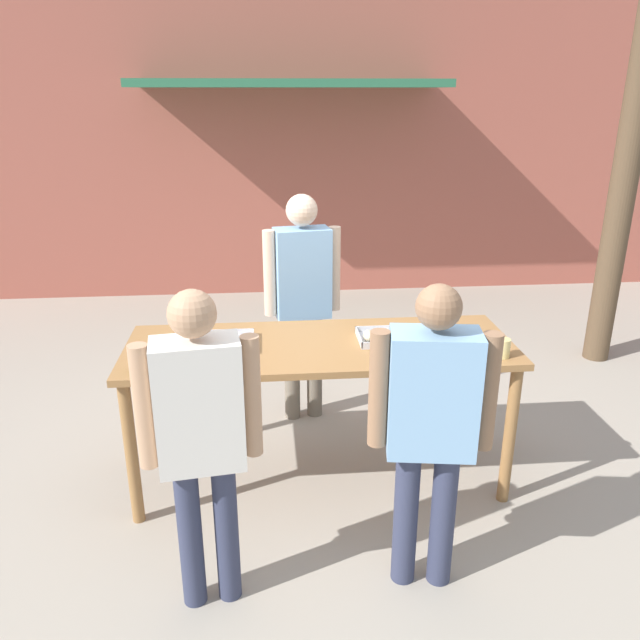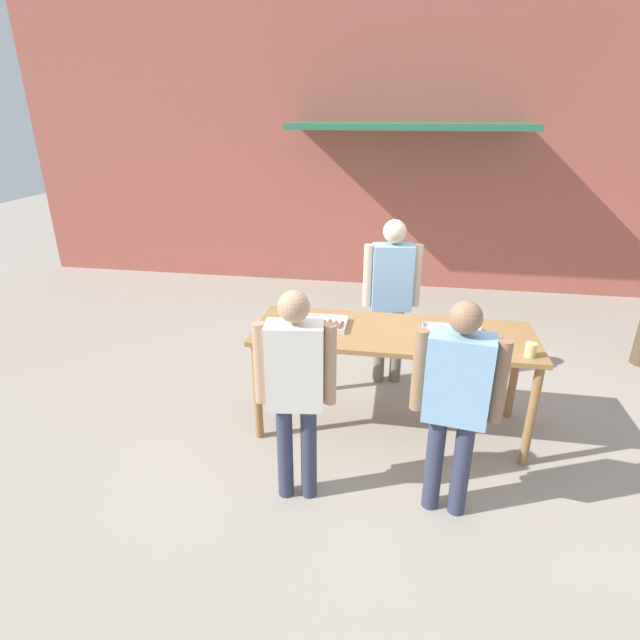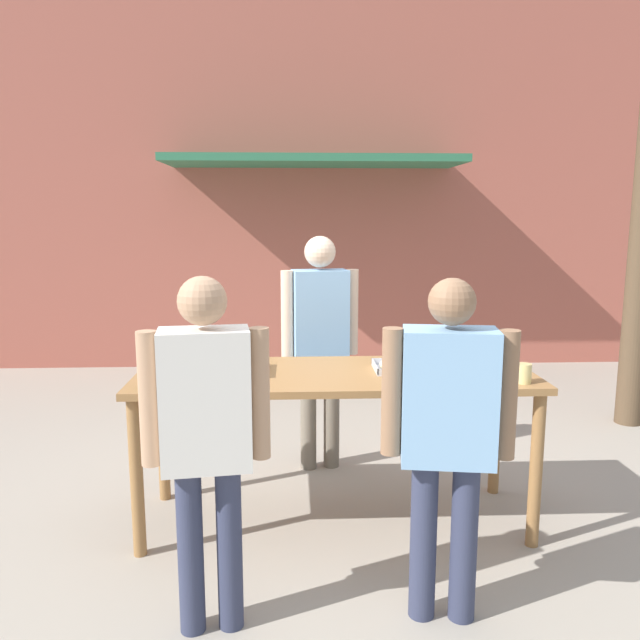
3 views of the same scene
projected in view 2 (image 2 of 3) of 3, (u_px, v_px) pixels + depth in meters
ground_plane at (387, 426)px, 4.45m from camera, size 24.00×24.00×0.00m
building_facade_back at (408, 136)px, 7.19m from camera, size 12.00×1.11×4.50m
serving_table at (393, 343)px, 4.14m from camera, size 2.29×0.81×0.92m
food_tray_sausages at (320, 324)px, 4.20m from camera, size 0.45×0.31×0.04m
food_tray_buns at (452, 332)px, 4.03m from camera, size 0.47×0.27×0.06m
condiment_jar_mustard at (264, 333)px, 3.97m from camera, size 0.06×0.06×0.08m
condiment_jar_ketchup at (273, 334)px, 3.95m from camera, size 0.06×0.06×0.08m
beer_cup at (531, 350)px, 3.66m from camera, size 0.08×0.08×0.11m
person_server_behind_table at (391, 289)px, 4.80m from camera, size 0.55×0.27×1.68m
person_customer_holding_hotdog at (295, 381)px, 3.30m from camera, size 0.54×0.25×1.58m
person_customer_with_cup at (456, 395)px, 3.18m from camera, size 0.58×0.28×1.56m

